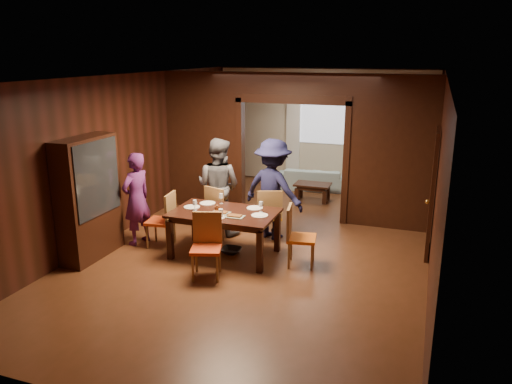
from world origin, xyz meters
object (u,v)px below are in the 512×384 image
at_px(chair_left, 160,220).
at_px(dining_table, 225,234).
at_px(person_navy, 273,189).
at_px(chair_right, 302,236).
at_px(sofa, 313,179).
at_px(chair_near, 206,247).
at_px(person_purple, 137,199).
at_px(person_grey, 218,186).
at_px(coffee_table, 312,192).
at_px(chair_far_l, 222,211).
at_px(chair_far_r, 269,214).
at_px(hutch, 89,198).

bearing_deg(chair_left, dining_table, 82.99).
distance_m(person_navy, chair_right, 1.39).
height_order(sofa, chair_near, chair_near).
relative_size(sofa, dining_table, 1.03).
height_order(person_purple, chair_left, person_purple).
distance_m(person_purple, person_grey, 1.50).
xyz_separation_m(sofa, coffee_table, (0.23, -1.00, -0.06)).
distance_m(chair_left, chair_far_l, 1.14).
bearing_deg(coffee_table, chair_near, -97.26).
distance_m(coffee_table, chair_right, 3.62).
bearing_deg(chair_right, dining_table, 81.72).
bearing_deg(chair_near, person_purple, 135.79).
height_order(person_grey, chair_far_r, person_grey).
xyz_separation_m(sofa, chair_near, (-0.34, -5.45, 0.23)).
bearing_deg(sofa, chair_near, 80.12).
distance_m(person_grey, sofa, 3.78).
bearing_deg(coffee_table, person_navy, -93.39).
bearing_deg(person_grey, coffee_table, -107.39).
height_order(person_purple, chair_right, person_purple).
distance_m(person_navy, chair_far_r, 0.45).
height_order(person_navy, hutch, hutch).
xyz_separation_m(dining_table, hutch, (-2.05, -0.77, 0.62)).
height_order(dining_table, coffee_table, dining_table).
bearing_deg(person_purple, person_navy, 131.00).
xyz_separation_m(person_purple, chair_far_r, (2.13, 0.94, -0.33)).
distance_m(sofa, hutch, 5.94).
bearing_deg(person_navy, chair_right, 143.86).
height_order(chair_left, chair_right, same).
bearing_deg(person_navy, chair_near, 93.92).
distance_m(chair_right, hutch, 3.49).
bearing_deg(person_navy, person_purple, 42.95).
bearing_deg(chair_left, sofa, 153.46).
xyz_separation_m(coffee_table, chair_far_l, (-1.04, -2.78, 0.28)).
bearing_deg(person_navy, sofa, -72.69).
distance_m(person_purple, chair_far_l, 1.53).
relative_size(sofa, hutch, 0.88).
distance_m(sofa, chair_far_r, 3.66).
bearing_deg(chair_left, person_grey, 138.25).
bearing_deg(sofa, chair_far_l, 71.61).
distance_m(sofa, chair_near, 5.47).
bearing_deg(dining_table, person_purple, -179.65).
bearing_deg(hutch, chair_near, -2.70).
distance_m(person_purple, chair_near, 1.96).
relative_size(chair_right, chair_far_l, 1.00).
height_order(chair_far_l, hutch, hutch).
height_order(chair_right, chair_near, same).
distance_m(person_grey, hutch, 2.32).
height_order(person_grey, sofa, person_grey).
distance_m(chair_left, chair_near, 1.55).
bearing_deg(person_grey, dining_table, 125.46).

